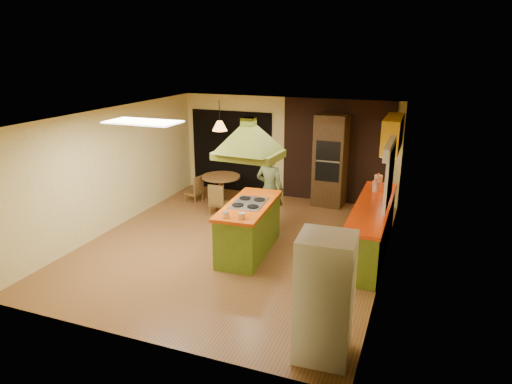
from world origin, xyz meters
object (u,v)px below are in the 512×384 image
at_px(man, 270,190).
at_px(dining_table, 221,184).
at_px(canister_large, 378,181).
at_px(refrigerator, 325,298).
at_px(kitchen_island, 249,228).
at_px(wall_oven, 330,161).

xyz_separation_m(man, dining_table, (-1.61, 1.05, -0.34)).
height_order(dining_table, canister_large, canister_large).
height_order(refrigerator, canister_large, refrigerator).
distance_m(kitchen_island, refrigerator, 3.15).
xyz_separation_m(refrigerator, dining_table, (-3.61, 4.82, -0.31)).
relative_size(kitchen_island, refrigerator, 1.22).
xyz_separation_m(dining_table, canister_large, (3.70, -0.34, 0.55)).
height_order(man, dining_table, man).
distance_m(man, dining_table, 1.95).
distance_m(kitchen_island, canister_large, 2.92).
height_order(kitchen_island, canister_large, canister_large).
height_order(kitchen_island, wall_oven, wall_oven).
relative_size(man, dining_table, 1.79).
height_order(kitchen_island, man, man).
bearing_deg(canister_large, kitchen_island, -135.45).
bearing_deg(man, wall_oven, -109.03).
bearing_deg(canister_large, wall_oven, 136.78).
bearing_deg(man, canister_large, -155.67).
xyz_separation_m(kitchen_island, canister_large, (2.04, 2.01, 0.56)).
relative_size(kitchen_island, man, 1.18).
height_order(refrigerator, wall_oven, wall_oven).
bearing_deg(refrigerator, dining_table, 123.57).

